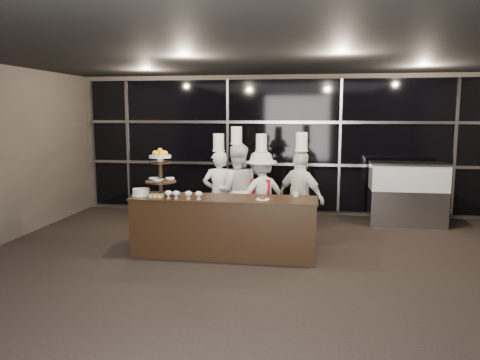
% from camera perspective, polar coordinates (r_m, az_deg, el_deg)
% --- Properties ---
extents(room, '(10.00, 10.00, 10.00)m').
position_cam_1_polar(room, '(5.22, 1.71, 0.47)').
color(room, black).
rests_on(room, ground).
extents(window_wall, '(8.60, 0.10, 2.80)m').
position_cam_1_polar(window_wall, '(10.11, 5.24, 4.23)').
color(window_wall, black).
rests_on(window_wall, ground).
extents(buffet_counter, '(2.84, 0.74, 0.92)m').
position_cam_1_polar(buffet_counter, '(7.24, -1.94, -5.67)').
color(buffet_counter, black).
rests_on(buffet_counter, ground).
extents(display_stand, '(0.48, 0.48, 0.74)m').
position_cam_1_polar(display_stand, '(7.33, -9.68, 1.34)').
color(display_stand, black).
rests_on(display_stand, buffet_counter).
extents(compotes, '(0.58, 0.11, 0.12)m').
position_cam_1_polar(compotes, '(7.05, -6.98, -1.65)').
color(compotes, silver).
rests_on(compotes, buffet_counter).
extents(layer_cake, '(0.30, 0.30, 0.11)m').
position_cam_1_polar(layer_cake, '(7.44, -11.96, -1.47)').
color(layer_cake, white).
rests_on(layer_cake, buffet_counter).
extents(pastry_squares, '(0.20, 0.13, 0.05)m').
position_cam_1_polar(pastry_squares, '(7.24, -10.15, -1.89)').
color(pastry_squares, '#E5CD70').
rests_on(pastry_squares, buffet_counter).
extents(small_plate, '(0.20, 0.20, 0.05)m').
position_cam_1_polar(small_plate, '(6.95, 2.79, -2.29)').
color(small_plate, white).
rests_on(small_plate, buffet_counter).
extents(chef_cup, '(0.08, 0.08, 0.07)m').
position_cam_1_polar(chef_cup, '(7.26, 6.83, -1.73)').
color(chef_cup, white).
rests_on(chef_cup, buffet_counter).
extents(display_case, '(1.46, 0.64, 1.24)m').
position_cam_1_polar(display_case, '(9.73, 19.75, -1.23)').
color(display_case, '#A5A5AA').
rests_on(display_case, ground).
extents(chef_a, '(0.64, 0.51, 1.84)m').
position_cam_1_polar(chef_a, '(8.23, -2.58, -1.56)').
color(chef_a, silver).
rests_on(chef_a, ground).
extents(chef_b, '(0.90, 0.76, 1.97)m').
position_cam_1_polar(chef_b, '(8.23, -0.42, -1.27)').
color(chef_b, white).
rests_on(chef_b, ground).
extents(chef_c, '(1.15, 1.02, 1.84)m').
position_cam_1_polar(chef_c, '(8.24, 2.58, -1.71)').
color(chef_c, silver).
rests_on(chef_c, ground).
extents(chef_d, '(0.97, 0.87, 1.89)m').
position_cam_1_polar(chef_d, '(7.79, 7.39, -2.13)').
color(chef_d, white).
rests_on(chef_d, ground).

